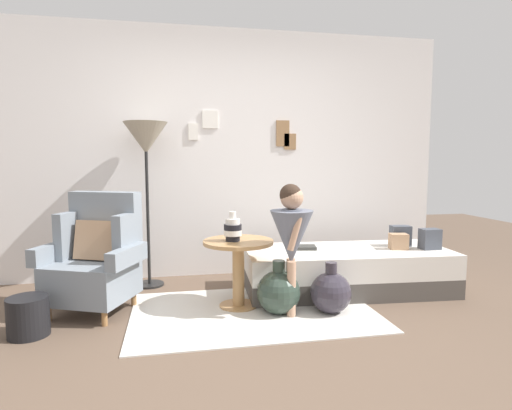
{
  "coord_description": "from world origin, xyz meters",
  "views": [
    {
      "loc": [
        -0.55,
        -2.61,
        1.24
      ],
      "look_at": [
        0.15,
        0.95,
        0.85
      ],
      "focal_mm": 29.8,
      "sensor_mm": 36.0,
      "label": 1
    }
  ],
  "objects_px": {
    "book_on_daybed": "(304,247)",
    "demijohn_near": "(279,292)",
    "demijohn_far": "(331,292)",
    "side_table": "(238,259)",
    "vase_striped": "(233,229)",
    "armchair": "(96,258)",
    "daybed": "(347,270)",
    "person_child": "(291,233)",
    "magazine_basket": "(28,316)",
    "floor_lamp": "(146,144)"
  },
  "relations": [
    {
      "from": "armchair",
      "to": "demijohn_far",
      "type": "relative_size",
      "value": 2.32
    },
    {
      "from": "daybed",
      "to": "vase_striped",
      "type": "relative_size",
      "value": 7.96
    },
    {
      "from": "book_on_daybed",
      "to": "demijohn_far",
      "type": "bearing_deg",
      "value": -86.97
    },
    {
      "from": "person_child",
      "to": "magazine_basket",
      "type": "distance_m",
      "value": 2.0
    },
    {
      "from": "demijohn_near",
      "to": "demijohn_far",
      "type": "xyz_separation_m",
      "value": [
        0.42,
        -0.06,
        -0.01
      ]
    },
    {
      "from": "person_child",
      "to": "demijohn_near",
      "type": "distance_m",
      "value": 0.5
    },
    {
      "from": "armchair",
      "to": "vase_striped",
      "type": "relative_size",
      "value": 3.97
    },
    {
      "from": "floor_lamp",
      "to": "magazine_basket",
      "type": "height_order",
      "value": "floor_lamp"
    },
    {
      "from": "demijohn_near",
      "to": "person_child",
      "type": "bearing_deg",
      "value": -27.12
    },
    {
      "from": "book_on_daybed",
      "to": "demijohn_near",
      "type": "height_order",
      "value": "demijohn_near"
    },
    {
      "from": "daybed",
      "to": "person_child",
      "type": "xyz_separation_m",
      "value": [
        -0.69,
        -0.51,
        0.47
      ]
    },
    {
      "from": "daybed",
      "to": "vase_striped",
      "type": "bearing_deg",
      "value": -166.62
    },
    {
      "from": "demijohn_near",
      "to": "magazine_basket",
      "type": "bearing_deg",
      "value": -177.47
    },
    {
      "from": "demijohn_far",
      "to": "side_table",
      "type": "bearing_deg",
      "value": 158.45
    },
    {
      "from": "floor_lamp",
      "to": "armchair",
      "type": "bearing_deg",
      "value": -121.28
    },
    {
      "from": "side_table",
      "to": "demijohn_near",
      "type": "relative_size",
      "value": 1.34
    },
    {
      "from": "book_on_daybed",
      "to": "demijohn_far",
      "type": "distance_m",
      "value": 0.67
    },
    {
      "from": "daybed",
      "to": "vase_striped",
      "type": "distance_m",
      "value": 1.25
    },
    {
      "from": "daybed",
      "to": "demijohn_near",
      "type": "xyz_separation_m",
      "value": [
        -0.78,
        -0.46,
        -0.02
      ]
    },
    {
      "from": "armchair",
      "to": "person_child",
      "type": "bearing_deg",
      "value": -15.2
    },
    {
      "from": "side_table",
      "to": "demijohn_near",
      "type": "distance_m",
      "value": 0.43
    },
    {
      "from": "armchair",
      "to": "person_child",
      "type": "relative_size",
      "value": 0.92
    },
    {
      "from": "side_table",
      "to": "person_child",
      "type": "bearing_deg",
      "value": -34.56
    },
    {
      "from": "magazine_basket",
      "to": "vase_striped",
      "type": "bearing_deg",
      "value": 10.5
    },
    {
      "from": "daybed",
      "to": "vase_striped",
      "type": "xyz_separation_m",
      "value": [
        -1.13,
        -0.27,
        0.47
      ]
    },
    {
      "from": "person_child",
      "to": "vase_striped",
      "type": "bearing_deg",
      "value": 150.71
    },
    {
      "from": "vase_striped",
      "to": "magazine_basket",
      "type": "distance_m",
      "value": 1.61
    },
    {
      "from": "daybed",
      "to": "person_child",
      "type": "height_order",
      "value": "person_child"
    },
    {
      "from": "vase_striped",
      "to": "person_child",
      "type": "height_order",
      "value": "person_child"
    },
    {
      "from": "vase_striped",
      "to": "magazine_basket",
      "type": "xyz_separation_m",
      "value": [
        -1.49,
        -0.28,
        -0.53
      ]
    },
    {
      "from": "side_table",
      "to": "person_child",
      "type": "height_order",
      "value": "person_child"
    },
    {
      "from": "vase_striped",
      "to": "book_on_daybed",
      "type": "distance_m",
      "value": 0.85
    },
    {
      "from": "daybed",
      "to": "demijohn_near",
      "type": "relative_size",
      "value": 4.45
    },
    {
      "from": "side_table",
      "to": "demijohn_far",
      "type": "relative_size",
      "value": 1.4
    },
    {
      "from": "floor_lamp",
      "to": "daybed",
      "type": "bearing_deg",
      "value": -16.21
    },
    {
      "from": "armchair",
      "to": "demijohn_far",
      "type": "distance_m",
      "value": 1.93
    },
    {
      "from": "book_on_daybed",
      "to": "demijohn_far",
      "type": "relative_size",
      "value": 0.53
    },
    {
      "from": "armchair",
      "to": "daybed",
      "type": "bearing_deg",
      "value": 2.38
    },
    {
      "from": "daybed",
      "to": "magazine_basket",
      "type": "bearing_deg",
      "value": -168.26
    },
    {
      "from": "armchair",
      "to": "person_child",
      "type": "distance_m",
      "value": 1.61
    },
    {
      "from": "side_table",
      "to": "vase_striped",
      "type": "bearing_deg",
      "value": -155.89
    },
    {
      "from": "vase_striped",
      "to": "floor_lamp",
      "type": "distance_m",
      "value": 1.3
    },
    {
      "from": "armchair",
      "to": "magazine_basket",
      "type": "height_order",
      "value": "armchair"
    },
    {
      "from": "armchair",
      "to": "vase_striped",
      "type": "distance_m",
      "value": 1.14
    },
    {
      "from": "book_on_daybed",
      "to": "floor_lamp",
      "type": "bearing_deg",
      "value": 162.97
    },
    {
      "from": "vase_striped",
      "to": "book_on_daybed",
      "type": "xyz_separation_m",
      "value": [
        0.73,
        0.36,
        -0.26
      ]
    },
    {
      "from": "demijohn_near",
      "to": "demijohn_far",
      "type": "relative_size",
      "value": 1.05
    },
    {
      "from": "daybed",
      "to": "demijohn_far",
      "type": "height_order",
      "value": "demijohn_far"
    },
    {
      "from": "armchair",
      "to": "side_table",
      "type": "distance_m",
      "value": 1.16
    },
    {
      "from": "person_child",
      "to": "demijohn_near",
      "type": "bearing_deg",
      "value": 152.88
    }
  ]
}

